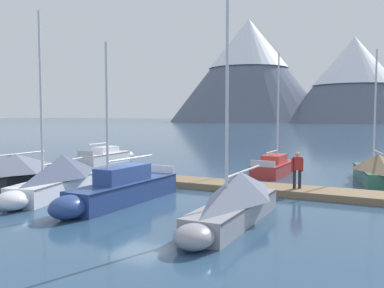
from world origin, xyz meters
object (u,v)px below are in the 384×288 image
person_on_dock (297,168)px  sailboat_end_of_dock (376,169)px  sailboat_mid_dock_port (57,176)px  sailboat_mid_dock_starboard (119,190)px  sailboat_far_berth (276,166)px  sailboat_outer_slip (235,199)px  sailboat_nearest_berth (109,156)px  sailboat_second_berth (7,173)px

person_on_dock → sailboat_end_of_dock: bearing=57.8°
sailboat_mid_dock_port → sailboat_mid_dock_starboard: bearing=-6.5°
sailboat_mid_dock_port → sailboat_end_of_dock: size_ratio=1.10×
sailboat_far_berth → sailboat_end_of_dock: bearing=-12.7°
sailboat_outer_slip → sailboat_mid_dock_port: bearing=171.6°
sailboat_mid_dock_port → sailboat_far_berth: sailboat_mid_dock_port is taller
person_on_dock → sailboat_mid_dock_starboard: bearing=-141.9°
sailboat_mid_dock_port → sailboat_end_of_dock: (13.27, 9.84, -0.12)m
sailboat_nearest_berth → sailboat_end_of_dock: (18.74, -1.94, 0.23)m
sailboat_outer_slip → person_on_dock: sailboat_outer_slip is taller
sailboat_far_berth → sailboat_outer_slip: (1.30, -12.44, 0.35)m
sailboat_second_berth → sailboat_outer_slip: (12.15, -1.48, 0.01)m
sailboat_mid_dock_port → sailboat_outer_slip: bearing=-8.4°
sailboat_far_berth → sailboat_end_of_dock: sailboat_far_berth is taller
sailboat_far_berth → sailboat_nearest_berth: bearing=177.1°
sailboat_second_berth → person_on_dock: size_ratio=4.85×
sailboat_nearest_berth → sailboat_far_berth: size_ratio=1.14×
sailboat_mid_dock_port → person_on_dock: 10.96m
sailboat_nearest_berth → sailboat_far_berth: bearing=-2.9°
sailboat_outer_slip → sailboat_nearest_berth: bearing=137.6°
sailboat_end_of_dock → sailboat_far_berth: bearing=167.3°
sailboat_outer_slip → person_on_dock: (1.08, 5.88, 0.42)m
sailboat_mid_dock_port → sailboat_mid_dock_starboard: (3.60, -0.41, -0.28)m
sailboat_mid_dock_port → sailboat_mid_dock_starboard: 3.63m
person_on_dock → sailboat_second_berth: bearing=-161.6°
sailboat_mid_dock_port → sailboat_far_berth: bearing=55.8°
sailboat_nearest_berth → sailboat_mid_dock_starboard: bearing=-53.4°
sailboat_mid_dock_starboard → sailboat_end_of_dock: (9.67, 10.25, 0.16)m
sailboat_mid_dock_starboard → sailboat_end_of_dock: bearing=46.7°
sailboat_end_of_dock → person_on_dock: (-3.32, -5.28, 0.50)m
sailboat_mid_dock_starboard → sailboat_mid_dock_port: bearing=173.5°
sailboat_mid_dock_starboard → sailboat_outer_slip: size_ratio=0.81×
sailboat_mid_dock_port → sailboat_end_of_dock: sailboat_mid_dock_port is taller
sailboat_far_berth → sailboat_second_berth: bearing=-134.7°
sailboat_end_of_dock → person_on_dock: 6.26m
sailboat_mid_dock_starboard → sailboat_far_berth: sailboat_far_berth is taller
sailboat_end_of_dock → sailboat_mid_dock_port: bearing=-143.4°
sailboat_second_berth → sailboat_end_of_dock: bearing=30.3°
sailboat_end_of_dock → sailboat_outer_slip: bearing=-111.6°
sailboat_far_berth → sailboat_outer_slip: size_ratio=0.85×
sailboat_mid_dock_port → sailboat_outer_slip: sailboat_outer_slip is taller
sailboat_mid_dock_starboard → sailboat_outer_slip: bearing=-9.7°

